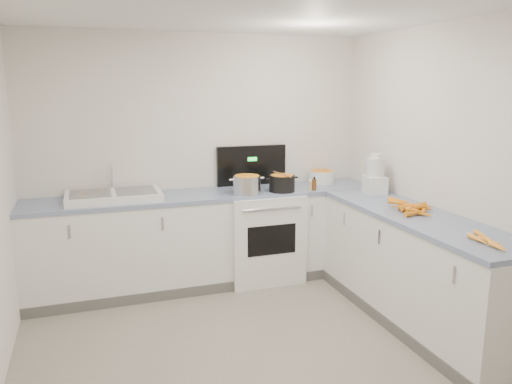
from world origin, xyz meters
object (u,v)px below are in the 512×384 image
object	(u,v)px
black_pot	(282,184)
spice_jar	(311,186)
extract_bottle	(314,185)
steel_pot	(247,186)
food_processor	(375,176)
sink	(114,196)
mixing_bowl	(321,177)
stove	(260,233)

from	to	relation	value
black_pot	spice_jar	bearing A→B (deg)	-5.23
black_pot	extract_bottle	size ratio (longest dim) A/B	2.24
steel_pot	food_processor	world-z (taller)	food_processor
steel_pot	sink	bearing A→B (deg)	172.59
mixing_bowl	extract_bottle	world-z (taller)	mixing_bowl
steel_pot	mixing_bowl	bearing A→B (deg)	16.62
black_pot	food_processor	world-z (taller)	food_processor
stove	mixing_bowl	distance (m)	0.93
sink	extract_bottle	distance (m)	1.97
black_pot	mixing_bowl	xyz separation A→B (m)	(0.57, 0.28, -0.00)
sink	food_processor	bearing A→B (deg)	-12.31
steel_pot	food_processor	xyz separation A→B (m)	(1.21, -0.37, 0.09)
sink	spice_jar	distance (m)	1.94
steel_pot	extract_bottle	bearing A→B (deg)	-5.12
steel_pot	stove	bearing A→B (deg)	37.29
stove	mixing_bowl	xyz separation A→B (m)	(0.75, 0.13, 0.53)
stove	sink	bearing A→B (deg)	179.38
mixing_bowl	extract_bottle	distance (m)	0.42
sink	steel_pot	distance (m)	1.27
extract_bottle	mixing_bowl	bearing A→B (deg)	54.36
steel_pot	extract_bottle	world-z (taller)	steel_pot
food_processor	mixing_bowl	bearing A→B (deg)	111.93
food_processor	stove	bearing A→B (deg)	152.77
sink	extract_bottle	xyz separation A→B (m)	(1.95, -0.23, 0.02)
black_pot	spice_jar	distance (m)	0.31
sink	spice_jar	xyz separation A→B (m)	(1.93, -0.19, 0.01)
steel_pot	spice_jar	xyz separation A→B (m)	(0.68, -0.03, -0.04)
steel_pot	mixing_bowl	distance (m)	0.99
spice_jar	food_processor	world-z (taller)	food_processor
sink	mixing_bowl	world-z (taller)	sink
extract_bottle	steel_pot	bearing A→B (deg)	174.88
stove	spice_jar	world-z (taller)	stove
sink	mixing_bowl	xyz separation A→B (m)	(2.20, 0.12, 0.03)
black_pot	spice_jar	world-z (taller)	black_pot
sink	steel_pot	xyz separation A→B (m)	(1.26, -0.16, 0.04)
mixing_bowl	extract_bottle	size ratio (longest dim) A/B	2.53
stove	sink	xyz separation A→B (m)	(-1.45, 0.02, 0.50)
mixing_bowl	extract_bottle	xyz separation A→B (m)	(-0.25, -0.34, -0.01)
sink	steel_pot	world-z (taller)	sink
steel_pot	black_pot	xyz separation A→B (m)	(0.37, -0.00, -0.01)
steel_pot	extract_bottle	distance (m)	0.70
black_pot	extract_bottle	world-z (taller)	black_pot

